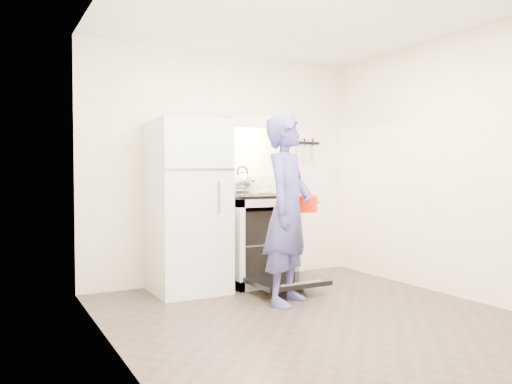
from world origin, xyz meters
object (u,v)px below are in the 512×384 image
stove_body (258,240)px  dutch_oven (302,205)px  tea_kettle (242,180)px  person (288,210)px  refrigerator (188,207)px

stove_body → dutch_oven: dutch_oven is taller
tea_kettle → person: bearing=-95.2°
stove_body → person: person is taller
refrigerator → stove_body: refrigerator is taller
dutch_oven → stove_body: bearing=103.2°
person → dutch_oven: size_ratio=4.58×
refrigerator → person: 1.07m
person → dutch_oven: (0.33, 0.27, 0.02)m
stove_body → person: size_ratio=0.54×
refrigerator → stove_body: size_ratio=1.85×
tea_kettle → refrigerator: bearing=-162.0°
tea_kettle → person: person is taller
tea_kettle → dutch_oven: size_ratio=0.83×
refrigerator → person: person is taller
refrigerator → stove_body: bearing=1.8°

